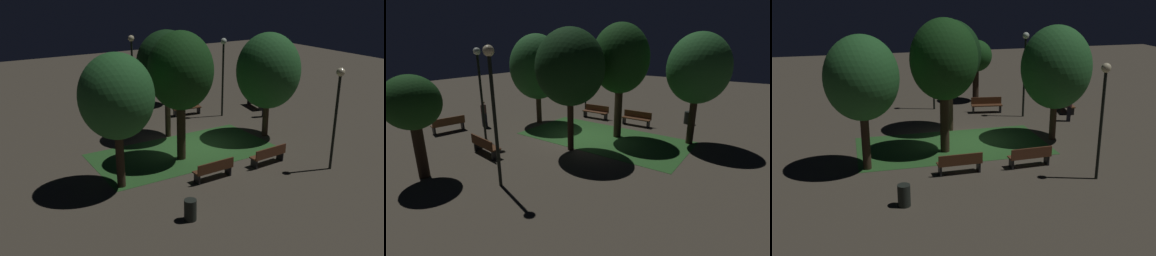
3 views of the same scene
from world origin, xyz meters
TOP-DOWN VIEW (x-y plane):
  - ground_plane at (0.00, 0.00)m, footprint 60.00×60.00m
  - grass_lawn at (-1.03, -0.40)m, footprint 8.83×4.48m
  - bench_back_row at (-1.50, -3.69)m, footprint 1.81×0.52m
  - bench_near_trees at (1.50, -3.69)m, footprint 1.82×0.57m
  - bench_by_lamp at (2.20, 4.84)m, footprint 1.85×0.72m
  - bench_path_side at (6.83, 3.88)m, footprint 0.83×1.86m
  - tree_back_left at (-1.54, -1.02)m, footprint 2.96×2.96m
  - tree_back_right at (-0.62, 2.01)m, footprint 3.12×3.12m
  - tree_near_wall at (2.29, 7.57)m, footprint 2.02×2.02m
  - tree_right_canopy at (3.90, -0.61)m, footprint 3.31×3.31m
  - tree_lawn_side at (-5.06, -2.24)m, footprint 2.94×2.94m
  - lamp_post_plaza_east at (-0.66, 6.31)m, footprint 0.36×0.36m
  - lamp_post_plaza_west at (3.96, 3.49)m, footprint 0.36×0.36m
  - lamp_post_path_center at (3.56, -5.47)m, footprint 0.36×0.36m
  - trash_bin at (-4.01, -5.92)m, footprint 0.44×0.44m
  - pedestrian at (6.06, 1.99)m, footprint 0.32×0.34m

SIDE VIEW (x-z plane):
  - ground_plane at x=0.00m, z-range 0.00..0.00m
  - grass_lawn at x=-1.03m, z-range 0.00..0.01m
  - trash_bin at x=-4.01m, z-range 0.00..0.78m
  - bench_back_row at x=-1.50m, z-range 0.04..0.92m
  - bench_near_trees at x=1.50m, z-range 0.04..0.92m
  - bench_by_lamp at x=2.20m, z-range 0.04..0.92m
  - bench_path_side at x=6.83m, z-range 0.04..0.92m
  - pedestrian at x=6.06m, z-range 0.05..1.66m
  - tree_near_wall at x=2.29m, z-range 0.89..4.82m
  - lamp_post_path_center at x=3.56m, z-range 0.82..5.38m
  - lamp_post_plaza_west at x=3.96m, z-range 0.83..5.58m
  - lamp_post_plaza_east at x=-0.66m, z-range 0.85..5.76m
  - tree_right_canopy at x=3.90m, z-range 0.77..6.28m
  - tree_lawn_side at x=-5.06m, z-range 1.03..6.51m
  - tree_back_right at x=-0.62m, z-range 1.08..6.72m
  - tree_back_left at x=-1.54m, z-range 1.17..7.12m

